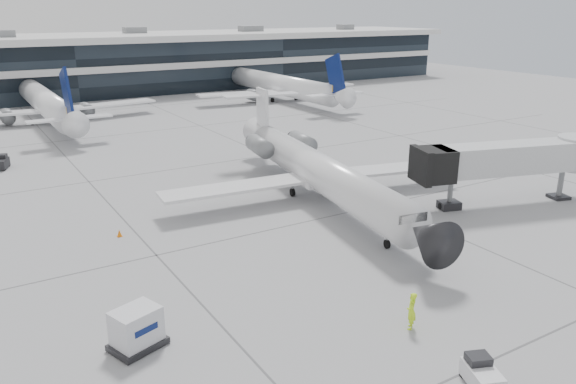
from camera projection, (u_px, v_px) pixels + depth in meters
ground at (282, 227)px, 43.20m from camera, size 220.00×220.00×0.00m
terminal at (65, 69)px, 108.21m from camera, size 170.00×22.00×10.00m
bg_jet_center at (49, 121)px, 83.90m from camera, size 32.00×40.00×9.60m
bg_jet_right at (279, 100)px, 103.66m from camera, size 32.00×40.00×9.60m
regional_jet at (316, 169)px, 48.96m from camera, size 27.49×34.29×7.94m
jet_bridge at (518, 158)px, 47.42m from camera, size 16.77×7.65×5.47m
ramp_worker at (411, 311)px, 29.22m from camera, size 0.87×0.87×2.04m
baggage_tug at (481, 374)px, 24.88m from camera, size 1.87×2.33×1.29m
cargo_uld at (137, 329)px, 27.53m from camera, size 3.00×2.59×2.07m
traffic_cone at (119, 233)px, 41.35m from camera, size 0.44×0.44×0.54m
far_tug at (1, 163)px, 58.82m from camera, size 2.02×2.57×1.43m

